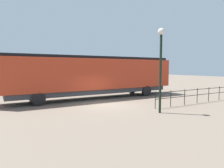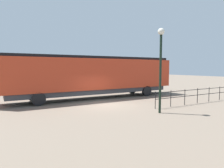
# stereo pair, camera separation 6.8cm
# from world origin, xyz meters

# --- Properties ---
(ground_plane) EXTENTS (120.00, 120.00, 0.00)m
(ground_plane) POSITION_xyz_m (0.00, 0.00, 0.00)
(ground_plane) COLOR #756656
(locomotive) EXTENTS (2.96, 17.42, 4.15)m
(locomotive) POSITION_xyz_m (-3.79, 1.23, 2.33)
(locomotive) COLOR red
(locomotive) RESTS_ON ground_plane
(lamp_post) EXTENTS (0.45, 0.45, 5.64)m
(lamp_post) POSITION_xyz_m (4.34, 1.74, 3.74)
(lamp_post) COLOR black
(lamp_post) RESTS_ON ground_plane
(platform_fence) EXTENTS (0.05, 11.24, 1.29)m
(platform_fence) POSITION_xyz_m (3.17, 8.00, 0.82)
(platform_fence) COLOR black
(platform_fence) RESTS_ON ground_plane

